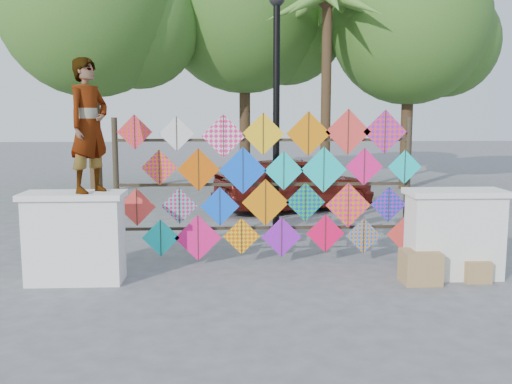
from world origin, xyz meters
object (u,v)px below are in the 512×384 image
kite_rack (271,186)px  sedan (295,183)px  lamppost (276,94)px  vendor_woman (89,126)px

kite_rack → sedan: size_ratio=1.26×
kite_rack → lamppost: bearing=81.8°
sedan → lamppost: bearing=148.3°
vendor_woman → lamppost: 3.55m
vendor_woman → lamppost: (2.75, 2.20, 0.50)m
sedan → lamppost: (-0.76, -3.64, 2.02)m
kite_rack → lamppost: (0.18, 1.27, 1.46)m
vendor_woman → sedan: bearing=0.3°
vendor_woman → sedan: (3.50, 5.84, -1.52)m
vendor_woman → lamppost: size_ratio=0.41×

